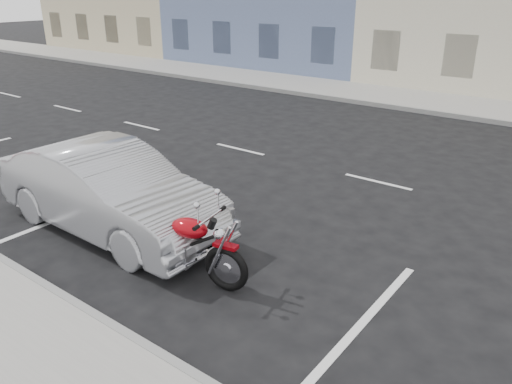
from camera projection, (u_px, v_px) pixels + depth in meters
ground at (469, 203)px, 10.15m from camera, size 120.00×120.00×0.00m
sidewalk_far at (401, 98)px, 19.31m from camera, size 80.00×3.40×0.15m
curb_near at (8, 265)px, 7.75m from camera, size 80.00×0.12×0.16m
curb_far at (383, 105)px, 18.06m from camera, size 80.00×0.12×0.16m
motorcycle at (228, 259)px, 7.07m from camera, size 2.24×0.80×1.13m
sedan_silver at (109, 190)px, 8.78m from camera, size 4.67×1.64×1.54m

